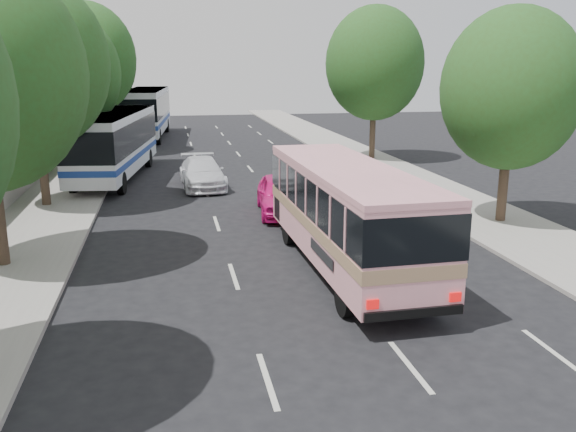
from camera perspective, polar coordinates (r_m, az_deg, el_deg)
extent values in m
plane|color=black|center=(14.22, 4.44, -10.50)|extent=(120.00, 120.00, 0.00)
cube|color=#9E998E|center=(33.33, -19.51, 3.21)|extent=(4.00, 90.00, 0.15)
cube|color=#9E998E|center=(35.10, 9.15, 4.33)|extent=(4.00, 90.00, 0.12)
cube|color=#9E998E|center=(33.51, -22.68, 4.42)|extent=(0.30, 90.00, 1.50)
cylinder|color=#38281E|center=(27.23, -21.97, 4.62)|extent=(0.36, 0.36, 3.80)
ellipsoid|color=#2A4D1B|center=(26.94, -22.76, 13.02)|extent=(6.00, 6.00, 6.90)
sphere|color=#2A4D1B|center=(26.59, -22.27, 15.67)|extent=(3.90, 3.90, 3.90)
cylinder|color=#38281E|center=(35.06, -19.45, 6.49)|extent=(0.36, 0.36, 3.50)
ellipsoid|color=#2A4D1B|center=(34.81, -19.96, 12.50)|extent=(5.52, 5.52, 6.35)
sphere|color=#2A4D1B|center=(34.46, -19.51, 14.37)|extent=(3.59, 3.59, 3.59)
cylinder|color=#38281E|center=(42.91, -17.89, 8.20)|extent=(0.36, 0.36, 3.99)
ellipsoid|color=#2A4D1B|center=(42.73, -18.32, 13.80)|extent=(6.30, 6.30, 7.24)
sphere|color=#2A4D1B|center=(42.41, -17.95, 15.54)|extent=(4.09, 4.09, 4.09)
cylinder|color=#38281E|center=(50.86, -17.11, 8.93)|extent=(0.36, 0.36, 3.72)
ellipsoid|color=#2A4D1B|center=(50.70, -17.44, 13.34)|extent=(5.88, 5.88, 6.76)
sphere|color=#2A4D1B|center=(50.37, -17.11, 14.71)|extent=(3.82, 3.82, 3.82)
cylinder|color=#38281E|center=(24.21, 19.51, 3.07)|extent=(0.36, 0.36, 3.23)
ellipsoid|color=#2A4D1B|center=(23.85, 20.19, 11.11)|extent=(5.10, 5.10, 5.87)
sphere|color=#2A4D1B|center=(23.78, 21.63, 13.45)|extent=(3.32, 3.31, 3.31)
cylinder|color=#38281E|center=(38.75, 7.91, 8.04)|extent=(0.36, 0.36, 3.80)
ellipsoid|color=#2A4D1B|center=(38.54, 8.12, 13.96)|extent=(6.00, 6.00, 6.90)
sphere|color=#2A4D1B|center=(38.41, 8.92, 15.72)|extent=(3.90, 3.90, 3.90)
cube|color=pink|center=(17.65, 5.50, 0.53)|extent=(2.65, 9.68, 2.58)
cube|color=#9E7A59|center=(17.72, 5.48, -0.40)|extent=(2.69, 9.70, 0.34)
cube|color=black|center=(17.54, 5.54, 2.03)|extent=(2.71, 9.71, 1.06)
cube|color=pink|center=(17.40, 5.60, 4.42)|extent=(2.67, 9.70, 0.15)
cylinder|color=black|center=(20.39, 0.10, -1.28)|extent=(0.31, 1.01, 1.00)
cylinder|color=black|center=(20.94, 5.73, -0.94)|extent=(0.31, 1.01, 1.00)
cylinder|color=black|center=(14.75, 5.41, -7.48)|extent=(0.31, 1.01, 1.00)
cylinder|color=black|center=(15.50, 12.89, -6.70)|extent=(0.31, 1.01, 1.00)
imported|color=#E9147F|center=(24.52, -0.60, 2.05)|extent=(2.26, 4.77, 1.57)
imported|color=silver|center=(30.10, -8.02, 4.03)|extent=(2.22, 5.00, 1.43)
cube|color=white|center=(33.13, -15.92, 6.77)|extent=(3.96, 11.70, 2.92)
cube|color=black|center=(33.09, -15.96, 7.38)|extent=(4.01, 11.74, 1.43)
cube|color=navy|center=(33.22, -15.83, 5.50)|extent=(4.00, 11.72, 0.29)
cube|color=white|center=(32.99, -16.08, 9.16)|extent=(3.98, 11.72, 0.13)
cylinder|color=black|center=(37.07, -16.21, 5.20)|extent=(0.44, 1.08, 1.05)
cylinder|color=black|center=(36.65, -12.94, 5.31)|extent=(0.44, 1.08, 1.05)
cylinder|color=black|center=(29.76, -19.36, 2.88)|extent=(0.44, 1.08, 1.05)
cylinder|color=black|center=(29.24, -15.32, 2.99)|extent=(0.44, 1.08, 1.05)
cube|color=silver|center=(51.13, -13.10, 9.63)|extent=(3.68, 13.10, 3.29)
cube|color=black|center=(51.10, -13.12, 10.08)|extent=(3.73, 13.13, 1.62)
cube|color=navy|center=(51.20, -13.04, 8.70)|extent=(3.72, 13.12, 0.32)
cube|color=silver|center=(51.04, -13.19, 11.39)|extent=(3.70, 13.12, 0.15)
cylinder|color=black|center=(55.46, -13.84, 8.21)|extent=(0.43, 1.21, 1.19)
cylinder|color=black|center=(55.23, -11.30, 8.32)|extent=(0.43, 1.21, 1.19)
cylinder|color=black|center=(46.96, -15.04, 7.13)|extent=(0.43, 1.21, 1.19)
cylinder|color=black|center=(46.68, -12.04, 7.26)|extent=(0.43, 1.21, 1.19)
cube|color=silver|center=(24.35, -0.60, 4.06)|extent=(0.56, 0.23, 0.18)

